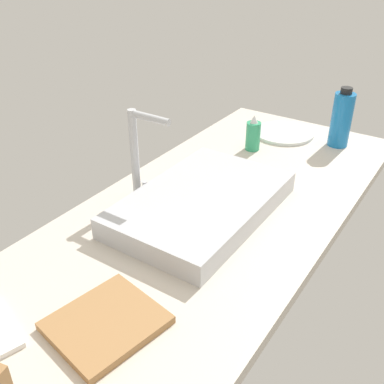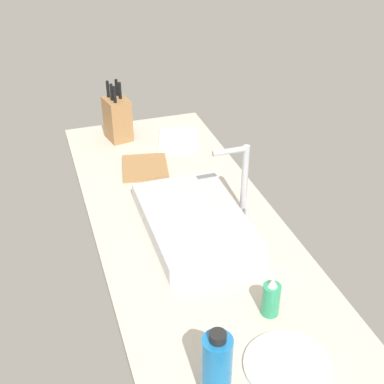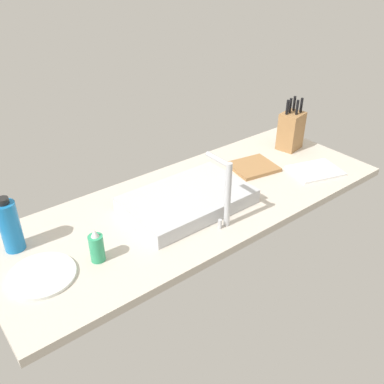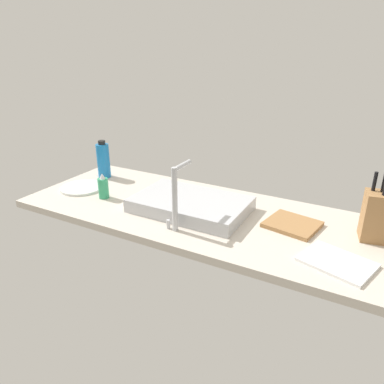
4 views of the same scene
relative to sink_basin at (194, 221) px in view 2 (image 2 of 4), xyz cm
name	(u,v)px [view 2 (image 2 of 4)]	position (x,y,z in cm)	size (l,w,h in cm)	color
countertop_slab	(185,222)	(-6.38, -1.41, -4.88)	(179.58, 67.62, 3.50)	beige
sink_basin	(194,221)	(0.00, 0.00, 0.00)	(53.11, 33.67, 6.26)	#B7BABF
faucet	(241,175)	(-3.73, 19.09, 13.29)	(5.50, 13.81, 28.04)	#B7BABF
knife_block	(117,118)	(-78.87, -11.65, 7.33)	(14.15, 12.33, 27.80)	#9E7042
cutting_board	(145,167)	(-46.62, -6.86, -2.23)	(21.16, 18.95, 1.80)	#9E7042
soap_bottle	(271,298)	(46.51, 7.86, 2.58)	(5.30, 5.30, 13.22)	#2D9966
water_bottle	(217,368)	(67.79, -16.91, 7.15)	(7.45, 7.45, 22.05)	#1970B7
dinner_plate	(288,366)	(65.84, 3.92, -2.53)	(23.29, 23.29, 1.20)	silver
dish_towel	(178,139)	(-68.11, 14.45, -2.53)	(23.95, 17.85, 1.20)	white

